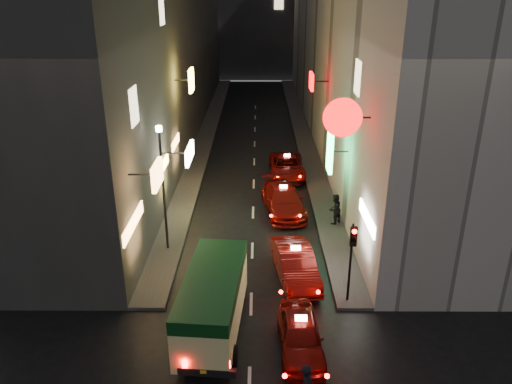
{
  "coord_description": "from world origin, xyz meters",
  "views": [
    {
      "loc": [
        0.27,
        -8.83,
        12.25
      ],
      "look_at": [
        0.19,
        13.0,
        3.16
      ],
      "focal_mm": 35.0,
      "sensor_mm": 36.0,
      "label": 1
    }
  ],
  "objects_px": {
    "taxi_near": "(300,333)",
    "lamp_post": "(163,181)",
    "traffic_light": "(352,247)",
    "minibus": "(213,296)"
  },
  "relations": [
    {
      "from": "minibus",
      "to": "lamp_post",
      "type": "distance_m",
      "value": 7.16
    },
    {
      "from": "taxi_near",
      "to": "traffic_light",
      "type": "distance_m",
      "value": 4.04
    },
    {
      "from": "taxi_near",
      "to": "lamp_post",
      "type": "height_order",
      "value": "lamp_post"
    },
    {
      "from": "minibus",
      "to": "taxi_near",
      "type": "height_order",
      "value": "minibus"
    },
    {
      "from": "taxi_near",
      "to": "lamp_post",
      "type": "bearing_deg",
      "value": 129.39
    },
    {
      "from": "traffic_light",
      "to": "lamp_post",
      "type": "height_order",
      "value": "lamp_post"
    },
    {
      "from": "lamp_post",
      "to": "traffic_light",
      "type": "bearing_deg",
      "value": -28.91
    },
    {
      "from": "minibus",
      "to": "traffic_light",
      "type": "bearing_deg",
      "value": 17.33
    },
    {
      "from": "taxi_near",
      "to": "lamp_post",
      "type": "distance_m",
      "value": 9.92
    },
    {
      "from": "traffic_light",
      "to": "lamp_post",
      "type": "relative_size",
      "value": 0.56
    }
  ]
}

